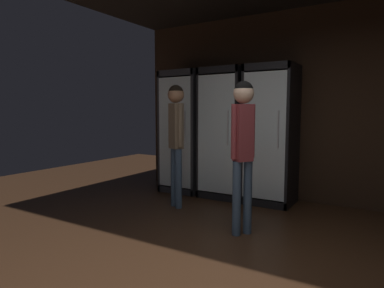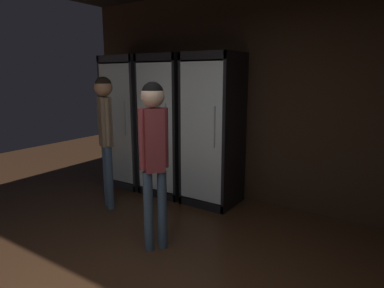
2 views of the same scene
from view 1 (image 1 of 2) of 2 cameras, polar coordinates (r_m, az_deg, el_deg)
The scene contains 6 objects.
wall_back at distance 5.14m, azimuth 21.73°, elevation 5.97°, with size 6.00×0.06×2.80m, color black.
cooler_far_left at distance 5.63m, azimuth -0.97°, elevation 1.98°, with size 0.68×0.64×1.98m.
cooler_left at distance 5.28m, azimuth 5.78°, elevation 1.62°, with size 0.68×0.64×1.98m.
cooler_center at distance 5.01m, azimuth 13.36°, elevation 1.28°, with size 0.68×0.64×1.98m.
shopper_near at distance 4.60m, azimuth -2.72°, elevation 2.82°, with size 0.28×0.22×1.68m.
shopper_far at distance 3.60m, azimuth 8.63°, elevation 1.32°, with size 0.22×0.24×1.64m.
Camera 1 is at (0.87, -2.03, 1.33)m, focal length 31.53 mm.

